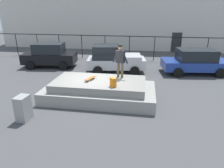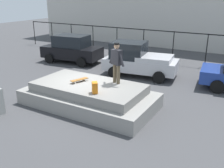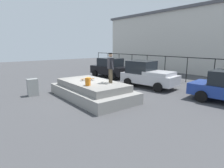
% 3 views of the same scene
% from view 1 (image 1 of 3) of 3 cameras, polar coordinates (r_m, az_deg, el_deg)
% --- Properties ---
extents(ground_plane, '(60.00, 60.00, 0.00)m').
position_cam_1_polar(ground_plane, '(10.78, -4.87, -3.37)').
color(ground_plane, '#424244').
extents(concrete_ledge, '(5.52, 2.84, 0.96)m').
position_cam_1_polar(concrete_ledge, '(10.35, -3.52, -1.74)').
color(concrete_ledge, gray).
rests_on(concrete_ledge, ground_plane).
extents(skateboarder, '(0.87, 0.37, 1.66)m').
position_cam_1_polar(skateboarder, '(10.35, 2.32, 6.89)').
color(skateboarder, brown).
rests_on(skateboarder, concrete_ledge).
extents(skateboard, '(0.45, 0.81, 0.12)m').
position_cam_1_polar(skateboard, '(10.21, -6.04, 1.61)').
color(skateboard, brown).
rests_on(skateboard, concrete_ledge).
extents(backpack, '(0.33, 0.34, 0.42)m').
position_cam_1_polar(backpack, '(9.27, 0.31, 0.49)').
color(backpack, orange).
rests_on(backpack, concrete_ledge).
extents(car_black_sedan_near, '(4.18, 2.32, 1.84)m').
position_cam_1_polar(car_black_sedan_near, '(16.71, -17.03, 7.68)').
color(car_black_sedan_near, black).
rests_on(car_black_sedan_near, ground_plane).
extents(car_silver_pickup_mid, '(4.29, 2.46, 1.90)m').
position_cam_1_polar(car_silver_pickup_mid, '(14.72, 0.57, 6.98)').
color(car_silver_pickup_mid, '#B7B7BC').
rests_on(car_silver_pickup_mid, ground_plane).
extents(car_blue_sedan_far, '(4.68, 2.61, 1.70)m').
position_cam_1_polar(car_blue_sedan_far, '(15.47, 22.22, 5.90)').
color(car_blue_sedan_far, navy).
rests_on(car_blue_sedan_far, ground_plane).
extents(utility_box, '(0.47, 0.62, 1.04)m').
position_cam_1_polar(utility_box, '(9.08, -23.53, -6.22)').
color(utility_box, gray).
rests_on(utility_box, ground_plane).
extents(fence_row, '(24.06, 0.06, 2.09)m').
position_cam_1_polar(fence_row, '(18.55, 1.44, 11.35)').
color(fence_row, black).
rests_on(fence_row, ground_plane).
extents(warehouse_building, '(29.01, 7.60, 7.08)m').
position_cam_1_polar(warehouse_building, '(26.14, 3.96, 18.55)').
color(warehouse_building, beige).
rests_on(warehouse_building, ground_plane).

